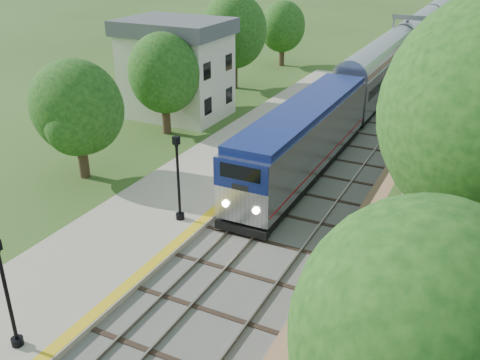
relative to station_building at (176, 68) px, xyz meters
The scene contains 10 objects.
trackbed 34.24m from the station_building, 61.93° to the left, with size 9.50×170.00×0.28m.
platform 16.99m from the station_building, 57.86° to the right, with size 6.40×68.00×0.38m, color #A9A188.
yellow_stripe 18.58m from the station_building, 50.24° to the right, with size 0.55×68.00×0.01m, color gold.
station_building is the anchor object (origin of this frame).
signal_gantry 29.94m from the station_building, 56.62° to the left, with size 8.40×0.38×6.20m.
trees_behind_platform 9.76m from the station_building, 73.13° to the right, with size 7.82×53.32×7.21m.
train 35.57m from the station_building, 66.79° to the left, with size 2.99×99.56×4.40m.
lamppost_mid 29.05m from the station_building, 69.17° to the right, with size 0.44×0.44×4.49m.
lamppost_far 19.43m from the station_building, 57.15° to the right, with size 0.46×0.46×4.65m.
signal_farside 22.43m from the station_building, 25.79° to the right, with size 0.33×0.26×6.00m.
Camera 1 is at (10.49, -7.19, 14.10)m, focal length 40.00 mm.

